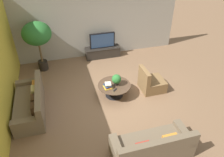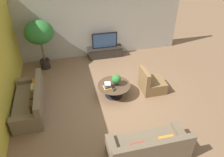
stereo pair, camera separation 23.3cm
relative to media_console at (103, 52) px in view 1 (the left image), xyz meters
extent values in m
plane|color=brown|center=(-0.31, -2.94, -0.23)|extent=(24.00, 24.00, 0.00)
cube|color=#A39E93|center=(-0.31, 0.32, 1.27)|extent=(7.40, 0.12, 3.00)
cube|color=#2D2823|center=(0.00, 0.00, -0.01)|extent=(1.50, 0.48, 0.45)
cube|color=#2D2823|center=(0.00, 0.00, 0.20)|extent=(1.53, 0.50, 0.02)
cube|color=black|center=(0.00, 0.00, 0.55)|extent=(1.08, 0.08, 0.67)
cube|color=navy|center=(0.00, -0.04, 0.55)|extent=(1.00, 0.00, 0.60)
cube|color=black|center=(0.00, 0.00, 0.23)|extent=(0.32, 0.13, 0.02)
cylinder|color=black|center=(-0.28, -2.78, -0.22)|extent=(0.60, 0.60, 0.02)
cylinder|color=black|center=(-0.28, -2.78, -0.02)|extent=(0.10, 0.10, 0.42)
cylinder|color=#4C3828|center=(-0.28, -2.78, 0.20)|extent=(1.09, 1.09, 0.02)
cube|color=brown|center=(-3.01, -2.83, -0.02)|extent=(0.84, 2.10, 0.42)
cube|color=brown|center=(-2.67, -2.83, 0.40)|extent=(0.16, 2.10, 0.42)
cube|color=brown|center=(-3.01, -1.88, 0.04)|extent=(0.84, 0.20, 0.54)
cube|color=brown|center=(-3.01, -3.78, 0.04)|extent=(0.84, 0.20, 0.54)
cube|color=orange|center=(-2.83, -2.27, 0.32)|extent=(0.17, 0.29, 0.28)
cube|color=tan|center=(-2.83, -2.64, 0.34)|extent=(0.13, 0.34, 0.31)
cube|color=#422D1E|center=(-2.83, -3.02, 0.32)|extent=(0.13, 0.29, 0.27)
cube|color=#422D1E|center=(-2.83, -3.39, 0.32)|extent=(0.12, 0.30, 0.27)
cube|color=brown|center=(-0.05, -5.28, -0.02)|extent=(1.98, 0.84, 0.42)
cube|color=brown|center=(-0.05, -5.62, 0.40)|extent=(1.98, 0.16, 0.42)
cube|color=brown|center=(0.84, -5.28, 0.04)|extent=(0.20, 0.84, 0.54)
cube|color=brown|center=(-0.94, -5.28, 0.04)|extent=(0.20, 0.84, 0.54)
cube|color=orange|center=(0.30, -5.46, 0.35)|extent=(0.37, 0.14, 0.34)
cube|color=#B23328|center=(-0.39, -5.46, 0.34)|extent=(0.33, 0.17, 0.32)
cube|color=brown|center=(1.11, -2.81, -0.03)|extent=(0.80, 0.76, 0.40)
cube|color=brown|center=(0.78, -2.81, 0.40)|extent=(0.14, 0.76, 0.46)
cylinder|color=black|center=(-2.56, -0.39, -0.04)|extent=(0.37, 0.37, 0.38)
cylinder|color=brown|center=(-2.56, -0.39, 0.51)|extent=(0.08, 0.08, 0.74)
ellipsoid|color=#286B2D|center=(-2.56, -0.39, 1.31)|extent=(1.07, 1.07, 0.87)
cylinder|color=black|center=(-0.21, -2.80, 0.26)|extent=(0.15, 0.15, 0.10)
sphere|color=#286B2D|center=(-0.21, -2.80, 0.44)|extent=(0.31, 0.31, 0.31)
cube|color=gold|center=(-0.53, -2.86, 0.22)|extent=(0.26, 0.29, 0.03)
cube|color=#A32823|center=(-0.53, -2.85, 0.25)|extent=(0.19, 0.25, 0.03)
cube|color=#2D4C84|center=(-0.53, -2.85, 0.28)|extent=(0.24, 0.29, 0.03)
cube|color=#232326|center=(-0.54, -2.85, 0.32)|extent=(0.19, 0.22, 0.04)
cube|color=beige|center=(-0.52, -2.87, 0.35)|extent=(0.23, 0.25, 0.04)
cube|color=black|center=(-0.33, -3.06, 0.21)|extent=(0.15, 0.14, 0.02)
camera|label=1|loc=(-1.95, -8.39, 4.50)|focal=35.00mm
camera|label=2|loc=(-1.72, -8.45, 4.50)|focal=35.00mm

